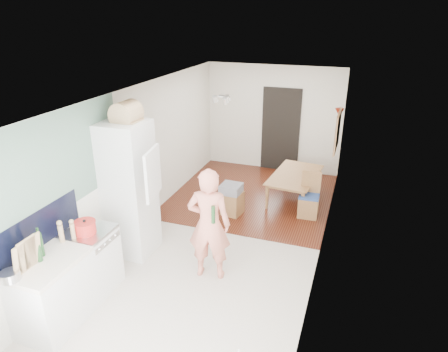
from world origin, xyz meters
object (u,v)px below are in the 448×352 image
Objects in this scene: person at (209,215)px; dining_chair at (309,196)px; stool at (232,203)px; dining_table at (296,189)px.

dining_chair is at bearing -125.20° from person.
dining_chair is 1.45m from stool.
person is at bearing -117.64° from dining_chair.
dining_table and stool have the same top height.
dining_table is at bearing 116.02° from dining_chair.
person reaches higher than stool.
stool is (-1.38, -0.40, -0.20)m from dining_chair.
dining_table is at bearing -113.56° from person.
dining_chair is at bearing 16.02° from stool.
dining_table is at bearing 46.58° from stool.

